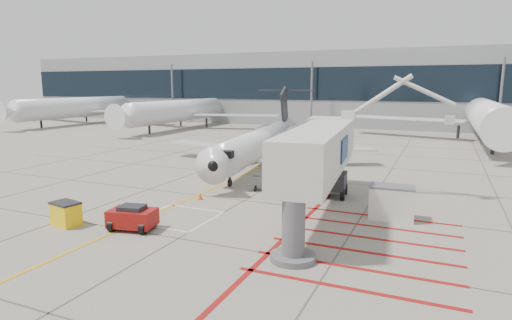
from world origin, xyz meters
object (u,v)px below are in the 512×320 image
at_px(spill_bin, 66,214).
at_px(jet_bridge, 318,159).
at_px(regional_jet, 253,130).
at_px(pushback_tug, 132,217).

bearing_deg(spill_bin, jet_bridge, 39.25).
height_order(regional_jet, spill_bin, regional_jet).
xyz_separation_m(regional_jet, spill_bin, (-3.25, -18.66, -3.03)).
relative_size(regional_jet, spill_bin, 18.01).
distance_m(regional_jet, spill_bin, 19.18).
relative_size(jet_bridge, pushback_tug, 7.35).
bearing_deg(regional_jet, spill_bin, -107.73).
relative_size(jet_bridge, spill_bin, 11.45).
height_order(pushback_tug, spill_bin, pushback_tug).
relative_size(pushback_tug, spill_bin, 1.56).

